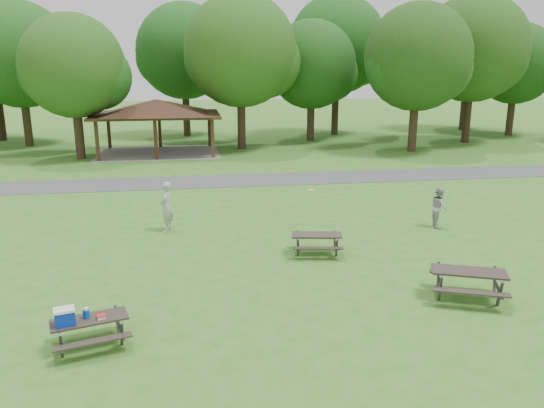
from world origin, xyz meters
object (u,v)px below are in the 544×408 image
at_px(picnic_table_middle, 317,239).
at_px(frisbee_thrower, 166,206).
at_px(picnic_table_near, 82,322).
at_px(frisbee_catcher, 439,207).

relative_size(picnic_table_middle, frisbee_thrower, 0.97).
bearing_deg(picnic_table_middle, picnic_table_near, -141.82).
height_order(picnic_table_middle, frisbee_catcher, frisbee_catcher).
height_order(frisbee_thrower, frisbee_catcher, frisbee_thrower).
bearing_deg(frisbee_thrower, picnic_table_near, 1.73).
distance_m(frisbee_thrower, frisbee_catcher, 10.41).
xyz_separation_m(picnic_table_middle, frisbee_catcher, (5.37, 2.25, 0.26)).
height_order(picnic_table_near, picnic_table_middle, picnic_table_near).
height_order(picnic_table_near, frisbee_catcher, frisbee_catcher).
relative_size(picnic_table_near, frisbee_thrower, 1.02).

